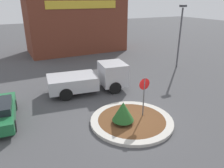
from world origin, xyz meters
TOP-DOWN VIEW (x-y plane):
  - ground_plane at (0.00, 0.00)m, footprint 120.00×120.00m
  - traffic_island at (0.00, 0.00)m, footprint 4.83×4.83m
  - stop_sign at (0.85, 0.12)m, footprint 0.69×0.07m
  - island_shrub at (-0.64, -0.08)m, footprint 1.23×1.23m
  - utility_truck at (-0.35, 5.37)m, footprint 6.20×3.09m
  - storefront_building at (3.21, 19.50)m, footprint 12.44×6.07m
  - light_pole at (10.09, 7.31)m, footprint 0.70×0.30m

SIDE VIEW (x-z plane):
  - ground_plane at x=0.00m, z-range 0.00..0.00m
  - traffic_island at x=0.00m, z-range 0.00..0.18m
  - island_shrub at x=-0.64m, z-range 0.27..1.56m
  - utility_truck at x=-0.35m, z-range -0.01..2.09m
  - stop_sign at x=0.85m, z-range 0.49..3.06m
  - storefront_building at x=3.21m, z-range 0.00..6.90m
  - light_pole at x=10.09m, z-range 0.55..6.74m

